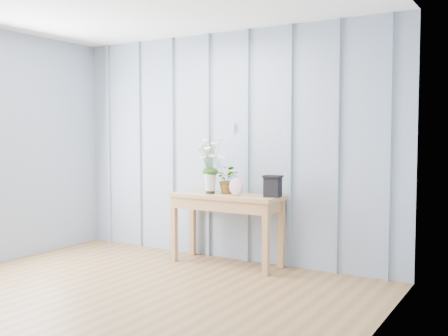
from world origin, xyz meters
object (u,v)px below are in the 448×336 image
Objects in this scene: sideboard at (226,205)px; daisy_vase at (210,158)px; felt_disc_vessel at (236,187)px; carved_box at (273,186)px.

daisy_vase is at bearing -167.05° from sideboard.
felt_disc_vessel is at bearing -26.58° from sideboard.
carved_box is at bearing 25.50° from felt_disc_vessel.
daisy_vase is 0.76m from carved_box.
daisy_vase is at bearing -175.31° from carved_box.
daisy_vase is 3.29× the size of felt_disc_vessel.
sideboard is at bearing 12.95° from daisy_vase.
carved_box reaches higher than felt_disc_vessel.
sideboard is at bearing 163.74° from felt_disc_vessel.
carved_box is at bearing 1.87° from sideboard.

